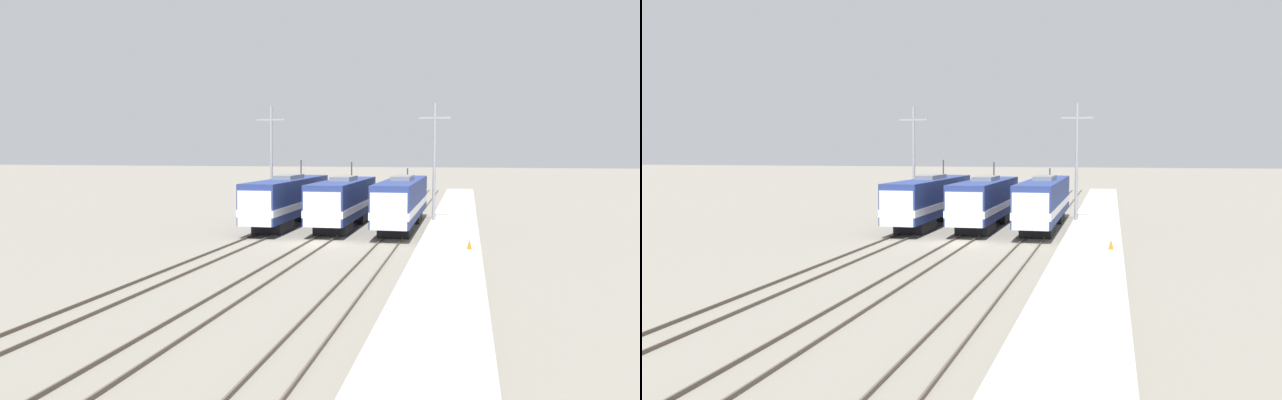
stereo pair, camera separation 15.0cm
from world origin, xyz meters
The scene contains 11 objects.
ground_plane centered at (0.00, 0.00, 0.00)m, with size 400.00×400.00×0.00m, color slate.
rail_pair_far_left centered at (-4.84, 0.00, 0.07)m, with size 1.51×120.00×0.15m.
rail_pair_center centered at (0.00, 0.00, 0.07)m, with size 1.51×120.00×0.15m.
rail_pair_far_right centered at (4.84, 0.00, 0.07)m, with size 1.51×120.00×0.15m.
locomotive_far_left centered at (-4.84, 9.29, 2.25)m, with size 2.83×18.09×5.60m.
locomotive_center centered at (0.00, 9.04, 2.21)m, with size 3.04×16.30×5.43m.
locomotive_far_right centered at (4.84, 9.77, 2.24)m, with size 2.84×19.00×4.87m.
catenary_tower_left centered at (-7.70, 13.72, 5.65)m, with size 2.74×0.26×10.55m.
catenary_tower_right centered at (7.24, 13.72, 5.65)m, with size 2.74×0.26×10.55m.
platform centered at (8.99, 0.00, 0.17)m, with size 4.00×120.00×0.34m.
traffic_cone centered at (10.27, -2.29, 0.65)m, with size 0.31×0.31×0.60m.
Camera 1 is at (10.07, -41.70, 6.46)m, focal length 35.00 mm.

